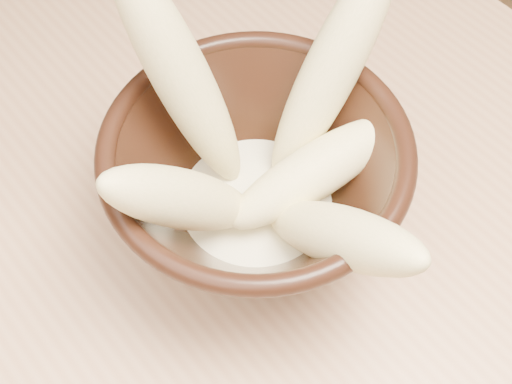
# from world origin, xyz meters

# --- Properties ---
(bowl) EXTENTS (0.23, 0.23, 0.12)m
(bowl) POSITION_xyz_m (0.23, 0.00, 0.82)
(bowl) COLOR black
(bowl) RESTS_ON table
(milk_puddle) EXTENTS (0.13, 0.13, 0.02)m
(milk_puddle) POSITION_xyz_m (0.23, 0.00, 0.79)
(milk_puddle) COLOR #F8EFC7
(milk_puddle) RESTS_ON bowl
(banana_upright) EXTENTS (0.08, 0.13, 0.21)m
(banana_upright) POSITION_xyz_m (0.21, 0.07, 0.89)
(banana_upright) COLOR #CFC37A
(banana_upright) RESTS_ON bowl
(banana_left) EXTENTS (0.14, 0.06, 0.15)m
(banana_left) POSITION_xyz_m (0.16, 0.01, 0.86)
(banana_left) COLOR #CFC37A
(banana_left) RESTS_ON bowl
(banana_right) EXTENTS (0.15, 0.06, 0.18)m
(banana_right) POSITION_xyz_m (0.31, 0.02, 0.88)
(banana_right) COLOR #CFC37A
(banana_right) RESTS_ON bowl
(banana_across) EXTENTS (0.16, 0.06, 0.07)m
(banana_across) POSITION_xyz_m (0.26, -0.02, 0.83)
(banana_across) COLOR #CFC37A
(banana_across) RESTS_ON bowl
(banana_front) EXTENTS (0.04, 0.16, 0.14)m
(banana_front) POSITION_xyz_m (0.23, -0.08, 0.85)
(banana_front) COLOR #CFC37A
(banana_front) RESTS_ON bowl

